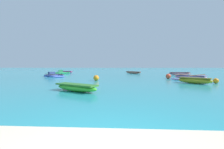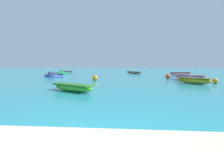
{
  "view_description": "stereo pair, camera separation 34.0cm",
  "coord_description": "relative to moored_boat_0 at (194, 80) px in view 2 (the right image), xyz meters",
  "views": [
    {
      "loc": [
        0.28,
        -2.06,
        1.42
      ],
      "look_at": [
        -0.86,
        18.57,
        0.25
      ],
      "focal_mm": 24.0,
      "sensor_mm": 36.0,
      "label": 1
    },
    {
      "loc": [
        0.62,
        -2.04,
        1.42
      ],
      "look_at": [
        -0.86,
        18.57,
        0.25
      ],
      "focal_mm": 24.0,
      "sensor_mm": 36.0,
      "label": 2
    }
  ],
  "objects": [
    {
      "name": "moored_boat_0",
      "position": [
        0.0,
        0.0,
        0.0
      ],
      "size": [
        2.31,
        2.08,
        0.49
      ],
      "rotation": [
        0.0,
        0.0,
        -0.7
      ],
      "color": "#AFA221",
      "rests_on": "ground_plane"
    },
    {
      "name": "moored_boat_1",
      "position": [
        -17.21,
        17.43,
        -0.04
      ],
      "size": [
        3.57,
        1.97,
        0.42
      ],
      "rotation": [
        0.0,
        0.0,
        -0.36
      ],
      "color": "#C23E8A",
      "rests_on": "ground_plane"
    },
    {
      "name": "moored_boat_2",
      "position": [
        -8.48,
        -4.16,
        -0.04
      ],
      "size": [
        2.89,
        2.01,
        0.41
      ],
      "rotation": [
        0.0,
        0.0,
        -0.49
      ],
      "color": "green",
      "rests_on": "ground_plane"
    },
    {
      "name": "moored_boat_3",
      "position": [
        -14.75,
        6.74,
        -0.05
      ],
      "size": [
        3.56,
        3.55,
        0.67
      ],
      "rotation": [
        0.0,
        0.0,
        0.79
      ],
      "color": "#495DBB",
      "rests_on": "ground_plane"
    },
    {
      "name": "moored_boat_4",
      "position": [
        3.46,
        12.03,
        -0.02
      ],
      "size": [
        3.43,
        0.73,
        0.46
      ],
      "rotation": [
        0.0,
        0.0,
        0.05
      ],
      "color": "#BE6374",
      "rests_on": "ground_plane"
    },
    {
      "name": "moored_boat_5",
      "position": [
        -16.51,
        14.16,
        -0.02
      ],
      "size": [
        2.58,
        1.73,
        0.72
      ],
      "rotation": [
        0.0,
        0.0,
        0.51
      ],
      "color": "#4BEA83",
      "rests_on": "ground_plane"
    },
    {
      "name": "moored_boat_6",
      "position": [
        1.33,
        3.75,
        -0.02
      ],
      "size": [
        4.36,
        4.19,
        0.54
      ],
      "rotation": [
        0.0,
        0.0,
        -0.88
      ],
      "color": "#CC9AE0",
      "rests_on": "ground_plane"
    },
    {
      "name": "moored_boat_7",
      "position": [
        -3.57,
        15.96,
        -0.04
      ],
      "size": [
        2.87,
        3.37,
        0.42
      ],
      "rotation": [
        0.0,
        0.0,
        -0.89
      ],
      "color": "#B16C57",
      "rests_on": "ground_plane"
    },
    {
      "name": "mooring_buoy_0",
      "position": [
        -0.63,
        4.64,
        0.01
      ],
      "size": [
        0.56,
        0.56,
        0.56
      ],
      "color": "#E54C2D",
      "rests_on": "ground_plane"
    },
    {
      "name": "mooring_buoy_1",
      "position": [
        -8.34,
        1.95,
        -0.0
      ],
      "size": [
        0.54,
        0.54,
        0.54
      ],
      "color": "orange",
      "rests_on": "ground_plane"
    },
    {
      "name": "mooring_buoy_2",
      "position": [
        1.81,
        0.24,
        -0.06
      ],
      "size": [
        0.43,
        0.43,
        0.43
      ],
      "color": "orange",
      "rests_on": "ground_plane"
    }
  ]
}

